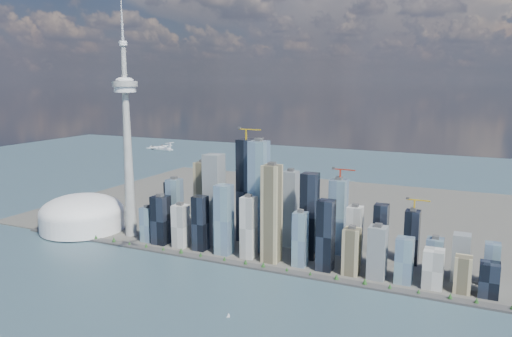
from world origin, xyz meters
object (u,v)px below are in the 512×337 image
at_px(airplane, 161,148).
at_px(sailboat_west, 228,316).
at_px(dome_stadium, 82,215).
at_px(needle_tower, 127,137).

distance_m(airplane, sailboat_west, 316.52).
bearing_deg(sailboat_west, dome_stadium, 133.70).
bearing_deg(sailboat_west, needle_tower, 125.40).
relative_size(dome_stadium, airplane, 3.22).
bearing_deg(airplane, sailboat_west, -14.06).
height_order(airplane, sailboat_west, airplane).
distance_m(needle_tower, dome_stadium, 241.40).
bearing_deg(sailboat_west, airplane, 132.21).
height_order(needle_tower, dome_stadium, needle_tower).
bearing_deg(dome_stadium, airplane, -24.62).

